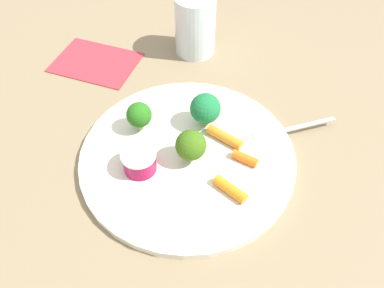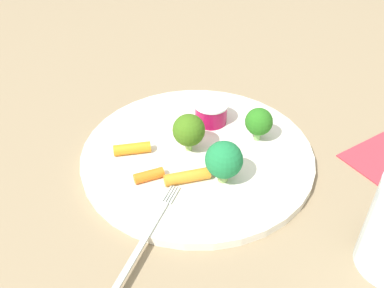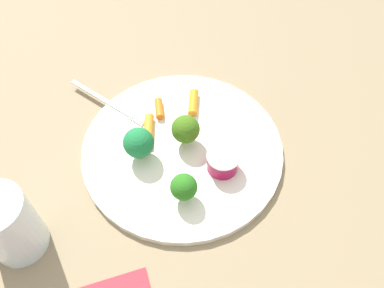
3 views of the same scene
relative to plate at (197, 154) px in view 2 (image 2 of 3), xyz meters
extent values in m
plane|color=#867355|center=(0.00, 0.00, -0.01)|extent=(2.40, 2.40, 0.00)
cylinder|color=silver|center=(0.00, 0.00, 0.00)|extent=(0.31, 0.31, 0.01)
cylinder|color=#9A0D3D|center=(-0.04, -0.06, 0.02)|extent=(0.05, 0.05, 0.03)
cylinder|color=silver|center=(-0.04, -0.06, 0.04)|extent=(0.05, 0.05, 0.00)
cylinder|color=#82B966|center=(-0.09, 0.00, 0.01)|extent=(0.01, 0.01, 0.02)
sphere|color=#276B1B|center=(-0.09, 0.00, 0.04)|extent=(0.04, 0.04, 0.04)
cylinder|color=#98C667|center=(0.01, -0.01, 0.01)|extent=(0.01, 0.01, 0.02)
sphere|color=#3B6616|center=(0.01, -0.01, 0.04)|extent=(0.04, 0.04, 0.04)
cylinder|color=#90B360|center=(-0.01, 0.06, 0.01)|extent=(0.01, 0.01, 0.02)
sphere|color=#1C733C|center=(-0.01, 0.06, 0.04)|extent=(0.05, 0.05, 0.05)
cylinder|color=orange|center=(0.03, 0.05, 0.01)|extent=(0.06, 0.02, 0.01)
cylinder|color=orange|center=(0.09, -0.02, 0.01)|extent=(0.05, 0.02, 0.01)
cylinder|color=orange|center=(0.07, 0.04, 0.01)|extent=(0.04, 0.02, 0.01)
cube|color=#B7BEB5|center=(0.11, 0.14, 0.01)|extent=(0.09, 0.11, 0.00)
cube|color=#B7BEB5|center=(0.06, 0.07, 0.01)|extent=(0.02, 0.02, 0.00)
cube|color=#B7BEB5|center=(0.06, 0.07, 0.01)|extent=(0.02, 0.02, 0.00)
cube|color=#B7BEB5|center=(0.05, 0.07, 0.01)|extent=(0.02, 0.02, 0.00)
cube|color=#B7BEB5|center=(0.05, 0.07, 0.01)|extent=(0.02, 0.02, 0.00)
camera|label=1|loc=(0.21, -0.29, 0.45)|focal=36.83mm
camera|label=2|loc=(0.13, 0.41, 0.37)|focal=38.94mm
camera|label=3|loc=(-0.36, 0.00, 0.52)|focal=37.82mm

